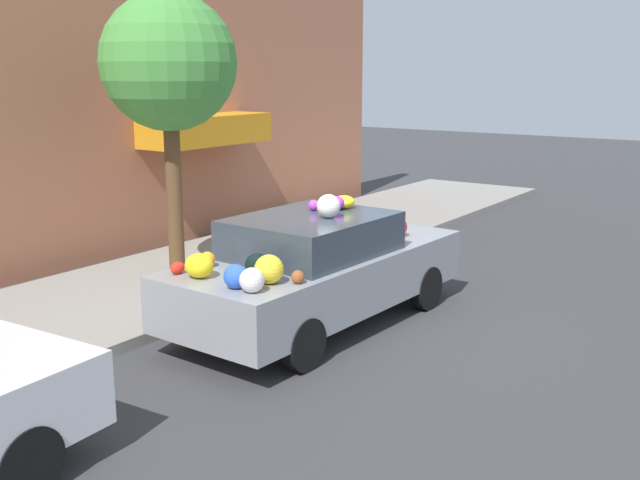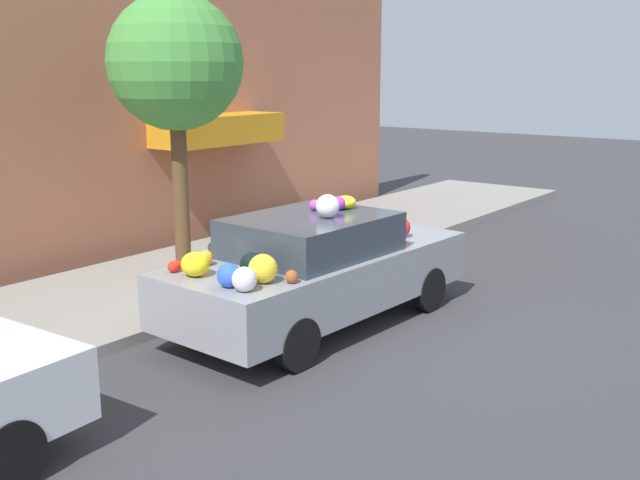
# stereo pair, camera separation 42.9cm
# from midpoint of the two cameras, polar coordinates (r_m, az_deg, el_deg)

# --- Properties ---
(ground_plane) EXTENTS (60.00, 60.00, 0.00)m
(ground_plane) POSITION_cam_midpoint_polar(r_m,az_deg,el_deg) (10.11, 0.38, -6.15)
(ground_plane) COLOR #38383A
(sidewalk_curb) EXTENTS (24.00, 3.20, 0.14)m
(sidewalk_curb) POSITION_cam_midpoint_polar(r_m,az_deg,el_deg) (11.85, -10.08, -3.12)
(sidewalk_curb) COLOR gray
(sidewalk_curb) RESTS_ON ground
(building_facade) EXTENTS (18.00, 1.20, 5.79)m
(building_facade) POSITION_cam_midpoint_polar(r_m,az_deg,el_deg) (13.22, -16.82, 10.47)
(building_facade) COLOR #B26B4C
(building_facade) RESTS_ON ground
(street_tree) EXTENTS (2.01, 2.01, 4.26)m
(street_tree) POSITION_cam_midpoint_polar(r_m,az_deg,el_deg) (11.43, -9.89, 13.04)
(street_tree) COLOR brown
(street_tree) RESTS_ON sidewalk_curb
(fire_hydrant) EXTENTS (0.20, 0.20, 0.70)m
(fire_hydrant) POSITION_cam_midpoint_polar(r_m,az_deg,el_deg) (13.10, 1.97, 0.50)
(fire_hydrant) COLOR red
(fire_hydrant) RESTS_ON sidewalk_curb
(art_car) EXTENTS (4.52, 1.94, 1.78)m
(art_car) POSITION_cam_midpoint_polar(r_m,az_deg,el_deg) (9.73, 1.07, -2.13)
(art_car) COLOR gray
(art_car) RESTS_ON ground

